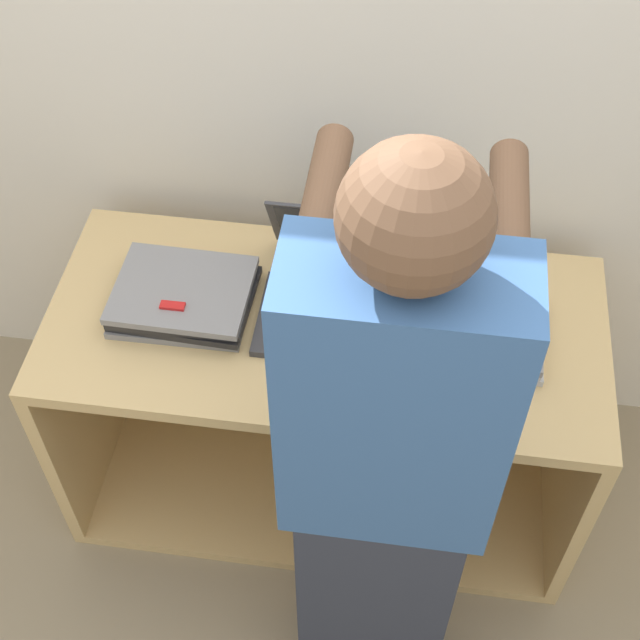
# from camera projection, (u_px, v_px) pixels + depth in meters

# --- Properties ---
(ground_plane) EXTENTS (12.00, 12.00, 0.00)m
(ground_plane) POSITION_uv_depth(u_px,v_px,m) (309.00, 573.00, 2.56)
(ground_plane) COLOR gray
(wall_back) EXTENTS (8.00, 0.05, 2.40)m
(wall_back) POSITION_uv_depth(u_px,v_px,m) (350.00, 63.00, 2.13)
(wall_back) COLOR silver
(wall_back) RESTS_ON ground_plane
(cart) EXTENTS (1.39, 0.64, 0.74)m
(cart) POSITION_uv_depth(u_px,v_px,m) (328.00, 386.00, 2.53)
(cart) COLOR tan
(cart) RESTS_ON ground_plane
(laptop_open) EXTENTS (0.33, 0.39, 0.26)m
(laptop_open) POSITION_uv_depth(u_px,v_px,m) (329.00, 289.00, 2.21)
(laptop_open) COLOR #333338
(laptop_open) RESTS_ON cart
(laptop_stack_left) EXTENTS (0.35, 0.28, 0.08)m
(laptop_stack_left) POSITION_uv_depth(u_px,v_px,m) (184.00, 296.00, 2.21)
(laptop_stack_left) COLOR gray
(laptop_stack_left) RESTS_ON cart
(laptop_stack_right) EXTENTS (0.34, 0.28, 0.06)m
(laptop_stack_right) POSITION_uv_depth(u_px,v_px,m) (472.00, 329.00, 2.15)
(laptop_stack_right) COLOR #B7B7BC
(laptop_stack_right) RESTS_ON cart
(person) EXTENTS (0.40, 0.53, 1.70)m
(person) POSITION_uv_depth(u_px,v_px,m) (385.00, 486.00, 1.77)
(person) COLOR #2D3342
(person) RESTS_ON ground_plane
(inventory_tag) EXTENTS (0.06, 0.02, 0.01)m
(inventory_tag) POSITION_uv_depth(u_px,v_px,m) (172.00, 306.00, 2.13)
(inventory_tag) COLOR red
(inventory_tag) RESTS_ON laptop_stack_left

